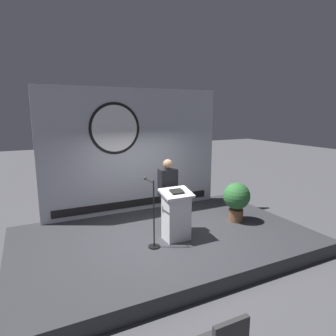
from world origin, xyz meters
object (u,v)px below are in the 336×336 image
podium (176,215)px  potted_plant (237,198)px  speaker_person (168,195)px  microphone_stand (153,223)px

podium → potted_plant: size_ratio=1.12×
podium → speaker_person: (0.03, 0.48, 0.32)m
microphone_stand → potted_plant: microphone_stand is taller
podium → microphone_stand: 0.59m
podium → speaker_person: size_ratio=0.66×
potted_plant → podium: bearing=-171.5°
speaker_person → microphone_stand: speaker_person is taller
microphone_stand → potted_plant: bearing=8.5°
speaker_person → potted_plant: bearing=-6.5°
podium → microphone_stand: bearing=-171.5°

